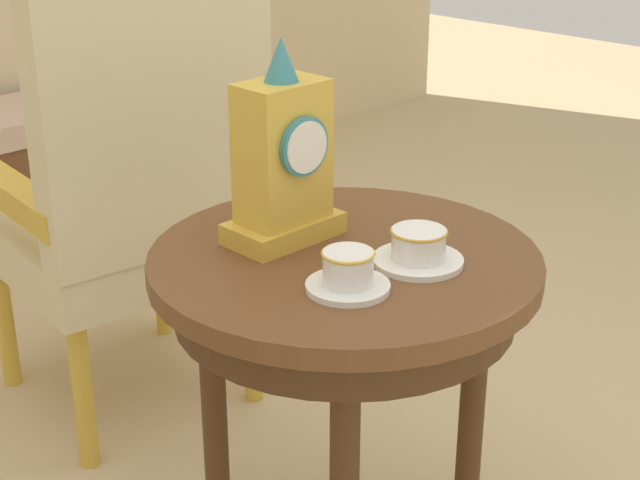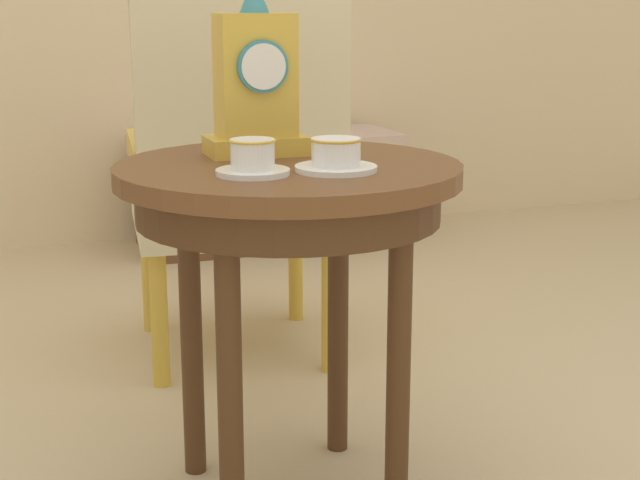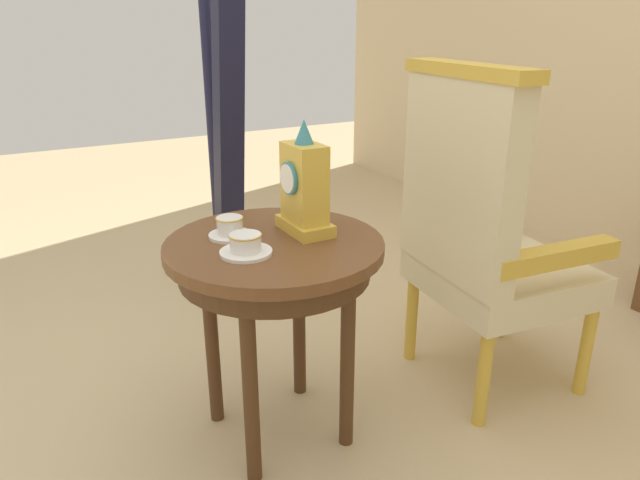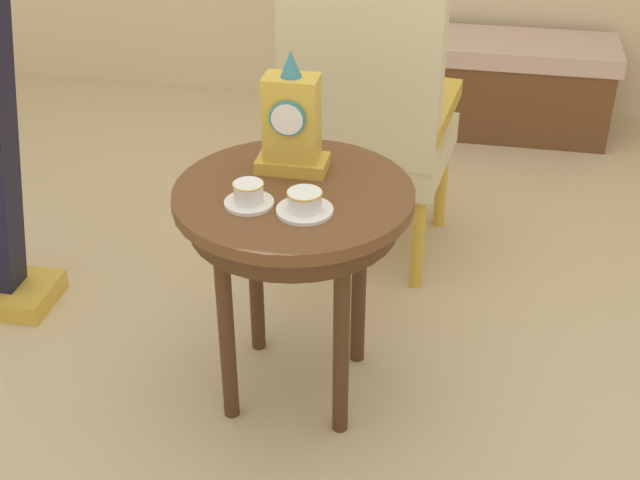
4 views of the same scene
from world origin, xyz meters
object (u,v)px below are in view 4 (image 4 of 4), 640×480
teacup_left (249,195)px  armchair (367,109)px  side_table (294,218)px  window_bench (498,85)px  teacup_right (305,203)px  mantel_clock (292,124)px

teacup_left → armchair: bearing=77.4°
armchair → side_table: bearing=-97.1°
teacup_left → window_bench: teacup_left is taller
window_bench → side_table: bearing=-105.2°
window_bench → teacup_right: bearing=-103.0°
side_table → teacup_left: teacup_left is taller
side_table → armchair: armchair is taller
side_table → teacup_right: teacup_right is taller
teacup_left → window_bench: size_ratio=0.12×
teacup_right → mantel_clock: size_ratio=0.43×
teacup_right → window_bench: (0.49, 2.09, -0.47)m
side_table → teacup_right: bearing=-64.4°
side_table → teacup_left: size_ratio=5.23×
teacup_left → teacup_right: teacup_left is taller
side_table → mantel_clock: bearing=103.5°
armchair → teacup_right: bearing=-92.7°
teacup_right → mantel_clock: bearing=109.7°
armchair → window_bench: armchair is taller
side_table → window_bench: bearing=74.8°
teacup_right → window_bench: size_ratio=0.14×
teacup_right → teacup_left: bearing=175.5°
armchair → window_bench: size_ratio=1.09×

